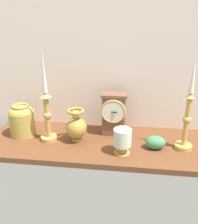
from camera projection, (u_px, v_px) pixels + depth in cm
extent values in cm
cube|color=brown|center=(99.00, 144.00, 111.16)|extent=(100.00, 36.00, 2.40)
cube|color=silver|center=(104.00, 60.00, 115.49)|extent=(120.00, 2.00, 65.00)
cube|color=brown|center=(114.00, 115.00, 114.67)|extent=(10.21, 6.59, 18.44)
cube|color=brown|center=(114.00, 95.00, 110.97)|extent=(11.43, 7.38, 1.20)
torus|color=tan|center=(113.00, 112.00, 110.07)|extent=(11.17, 1.02, 11.17)
cylinder|color=silver|center=(113.00, 112.00, 109.98)|extent=(9.35, 0.40, 9.35)
cube|color=black|center=(113.00, 112.00, 109.71)|extent=(3.55, 1.76, 0.30)
cylinder|color=tan|center=(49.00, 138.00, 111.74)|extent=(7.29, 7.29, 1.80)
cylinder|color=tan|center=(47.00, 117.00, 107.95)|extent=(2.27, 2.27, 18.35)
sphere|color=tan|center=(47.00, 115.00, 107.60)|extent=(3.63, 3.63, 3.63)
cone|color=tan|center=(45.00, 95.00, 104.12)|extent=(5.00, 5.00, 2.00)
cone|color=silver|center=(43.00, 70.00, 100.18)|extent=(2.11, 2.11, 18.95)
cylinder|color=gold|center=(183.00, 146.00, 104.86)|extent=(7.23, 7.23, 1.80)
cylinder|color=gold|center=(186.00, 122.00, 100.65)|extent=(2.08, 2.08, 20.62)
sphere|color=gold|center=(187.00, 120.00, 100.26)|extent=(3.33, 3.33, 3.33)
cone|color=gold|center=(190.00, 95.00, 96.39)|extent=(3.62, 3.62, 2.00)
cone|color=silver|center=(193.00, 74.00, 93.23)|extent=(2.15, 2.15, 14.85)
cylinder|color=#AB893B|center=(77.00, 139.00, 111.09)|extent=(4.23, 4.23, 1.60)
sphere|color=#AB893B|center=(76.00, 128.00, 109.02)|extent=(9.40, 9.40, 9.40)
cylinder|color=#AB893B|center=(76.00, 114.00, 106.66)|extent=(2.63, 2.63, 3.16)
torus|color=#AB893B|center=(76.00, 111.00, 106.07)|extent=(7.38, 7.38, 1.33)
cylinder|color=#B09C45|center=(22.00, 123.00, 114.72)|extent=(11.47, 11.47, 11.43)
ellipsoid|color=#B09C45|center=(21.00, 112.00, 112.57)|extent=(10.90, 10.90, 5.45)
torus|color=#B09C45|center=(20.00, 106.00, 111.55)|extent=(7.45, 7.45, 1.14)
cylinder|color=tan|center=(122.00, 150.00, 101.05)|extent=(2.65, 2.65, 3.20)
cylinder|color=tan|center=(122.00, 152.00, 101.50)|extent=(6.63, 6.63, 0.80)
cylinder|color=tan|center=(122.00, 146.00, 100.45)|extent=(5.97, 5.97, 0.60)
cylinder|color=silver|center=(122.00, 137.00, 98.98)|extent=(7.24, 7.24, 7.01)
cylinder|color=black|center=(123.00, 128.00, 97.43)|extent=(0.30, 0.30, 1.20)
ellipsoid|color=#468955|center=(155.00, 142.00, 103.98)|extent=(8.33, 5.83, 5.65)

